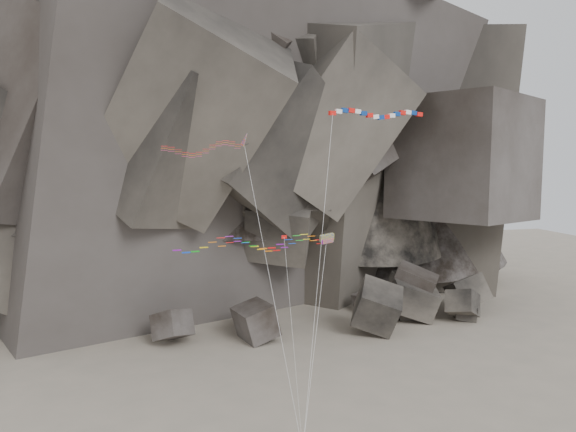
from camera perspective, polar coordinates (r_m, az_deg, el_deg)
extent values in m
cube|color=#47423F|center=(85.87, -11.65, -11.45)|extent=(6.59, 7.27, 5.95)
cube|color=#47423F|center=(86.01, -3.33, -10.97)|extent=(7.09, 7.42, 5.89)
cube|color=#47423F|center=(99.43, 12.41, -8.00)|extent=(10.59, 10.23, 9.43)
cube|color=#47423F|center=(89.22, 9.03, -10.12)|extent=(9.25, 10.10, 9.19)
cube|color=#47423F|center=(101.32, 8.18, -8.86)|extent=(5.57, 5.46, 4.18)
cube|color=#47423F|center=(99.67, 12.25, -8.46)|extent=(5.98, 6.85, 6.36)
cube|color=#47423F|center=(91.52, -4.12, -10.33)|extent=(4.44, 5.22, 4.72)
cube|color=#47423F|center=(99.83, 17.30, -9.11)|extent=(7.07, 7.28, 6.08)
cube|color=#47423F|center=(98.25, 12.38, -8.88)|extent=(10.47, 9.48, 7.85)
cube|color=#47423F|center=(99.63, 10.43, -9.31)|extent=(3.72, 3.19, 3.40)
cube|color=#47423F|center=(101.06, 17.69, -9.33)|extent=(4.90, 5.34, 3.23)
cube|color=#47423F|center=(104.38, 17.76, -8.16)|extent=(7.35, 6.61, 7.75)
cylinder|color=silver|center=(53.41, -1.67, -7.36)|extent=(3.41, 9.70, 27.73)
cube|color=red|center=(57.26, 4.52, 10.38)|extent=(0.70, 0.50, 0.43)
cube|color=white|center=(57.55, 5.15, 10.53)|extent=(0.73, 0.51, 0.48)
cube|color=navy|center=(57.80, 5.79, 10.62)|extent=(0.75, 0.51, 0.52)
cube|color=red|center=(58.03, 6.43, 10.61)|extent=(0.75, 0.51, 0.52)
cube|color=white|center=(58.26, 7.06, 10.49)|extent=(0.73, 0.51, 0.49)
cube|color=navy|center=(58.51, 7.68, 10.30)|extent=(0.70, 0.51, 0.45)
cube|color=red|center=(58.79, 8.28, 10.09)|extent=(0.72, 0.51, 0.47)
cube|color=white|center=(59.13, 8.85, 9.93)|extent=(0.74, 0.51, 0.51)
cube|color=navy|center=(59.51, 9.41, 9.85)|extent=(0.75, 0.51, 0.52)
cube|color=red|center=(59.94, 9.94, 9.89)|extent=(0.74, 0.51, 0.50)
cube|color=white|center=(60.38, 10.47, 10.00)|extent=(0.71, 0.51, 0.46)
cube|color=navy|center=(60.82, 11.00, 10.13)|extent=(0.71, 0.51, 0.46)
cube|color=red|center=(61.24, 11.53, 10.24)|extent=(0.74, 0.51, 0.50)
cube|color=white|center=(61.61, 12.07, 10.26)|extent=(0.75, 0.51, 0.52)
cube|color=navy|center=(61.95, 12.62, 10.19)|extent=(0.74, 0.51, 0.51)
cube|color=red|center=(62.25, 13.17, 10.02)|extent=(0.72, 0.51, 0.47)
cylinder|color=silver|center=(53.45, 3.13, -5.79)|extent=(5.43, 8.02, 30.59)
cube|color=#D3BD0B|center=(54.36, 3.97, -2.18)|extent=(1.54, 0.83, 0.85)
cube|color=#0CB219|center=(54.21, 4.04, -2.55)|extent=(1.29, 0.63, 0.58)
cylinder|color=silver|center=(53.54, 2.79, -12.49)|extent=(3.93, 5.20, 18.48)
cube|color=red|center=(52.65, -0.40, -2.14)|extent=(0.51, 0.08, 0.32)
cube|color=navy|center=(52.62, -0.58, -2.15)|extent=(0.19, 0.06, 0.33)
cylinder|color=silver|center=(52.70, 0.53, -12.63)|extent=(0.52, 4.74, 18.75)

